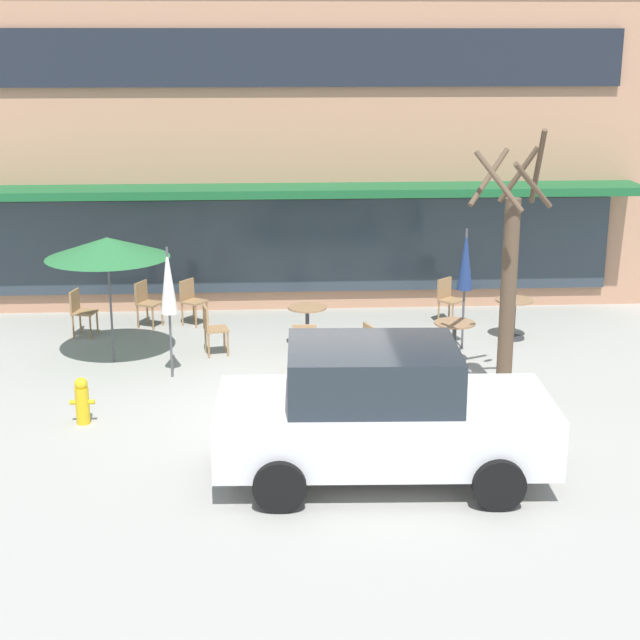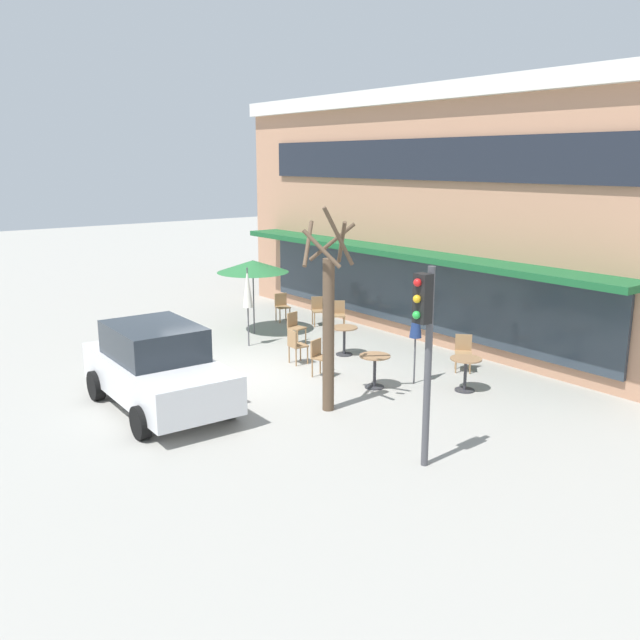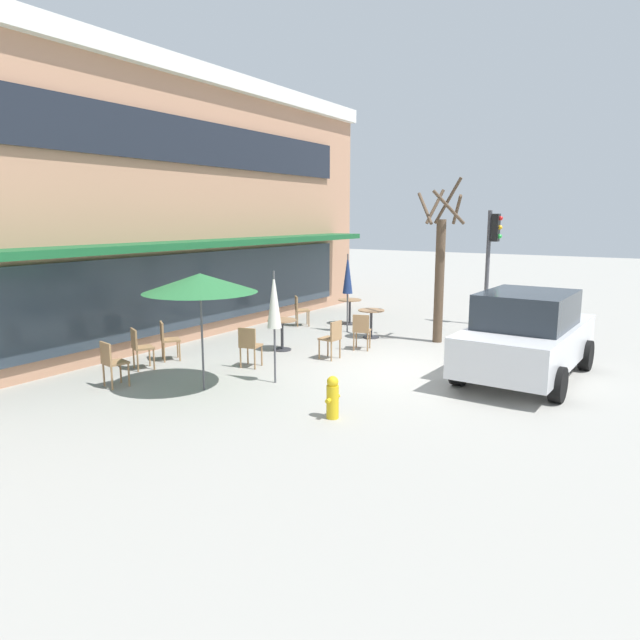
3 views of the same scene
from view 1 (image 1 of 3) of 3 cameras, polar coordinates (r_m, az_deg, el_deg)
The scene contains 18 objects.
ground_plane at distance 14.70m, azimuth -0.69°, elevation -5.55°, with size 80.00×80.00×0.00m, color #9E9B93.
building_facade at distance 23.71m, azimuth -1.85°, elevation 11.44°, with size 16.20×9.10×7.03m.
cafe_table_near_wall at distance 18.59m, azimuth 11.22°, elevation 0.46°, with size 0.70×0.70×0.76m.
cafe_table_streetside at distance 16.92m, azimuth 7.82°, elevation -0.93°, with size 0.70×0.70×0.76m.
cafe_table_by_tree at distance 17.74m, azimuth -0.74°, elevation 0.02°, with size 0.70×0.70×0.76m.
patio_umbrella_green_folded at distance 16.04m, azimuth -8.83°, elevation 2.21°, with size 0.28×0.28×2.20m.
patio_umbrella_cream_folded at distance 16.93m, azimuth -12.28°, elevation 4.13°, with size 2.10×2.10×2.20m.
patio_umbrella_corner_open at distance 17.59m, azimuth 8.46°, elevation 3.45°, with size 0.28×0.28×2.20m.
cafe_chair_0 at distance 19.42m, azimuth 7.47°, elevation 1.33°, with size 0.57×0.57×0.89m.
cafe_chair_1 at distance 16.30m, azimuth -0.91°, elevation -1.40°, with size 0.43×0.43×0.89m.
cafe_chair_2 at distance 18.92m, azimuth -13.77°, elevation 0.61°, with size 0.48×0.48×0.89m.
cafe_chair_3 at distance 19.32m, azimuth -7.50°, elevation 1.25°, with size 0.56×0.56×0.89m.
cafe_chair_4 at distance 19.31m, azimuth -10.09°, elevation 1.13°, with size 0.54×0.54×0.89m.
cafe_chair_5 at distance 17.38m, azimuth -6.31°, elevation -0.38°, with size 0.48×0.48×0.89m.
cafe_chair_6 at distance 16.26m, azimuth 3.18°, elevation -1.47°, with size 0.51×0.51×0.89m.
parked_sedan at distance 12.40m, azimuth 3.55°, elevation -5.41°, with size 4.27×2.15×1.76m.
street_tree at distance 15.06m, azimuth 10.94°, elevation 2.22°, with size 1.24×1.31×4.20m.
fire_hydrant at distance 14.68m, azimuth -13.67°, elevation -4.58°, with size 0.36×0.20×0.71m.
Camera 1 is at (-0.61, -13.66, 5.41)m, focal length 55.00 mm.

